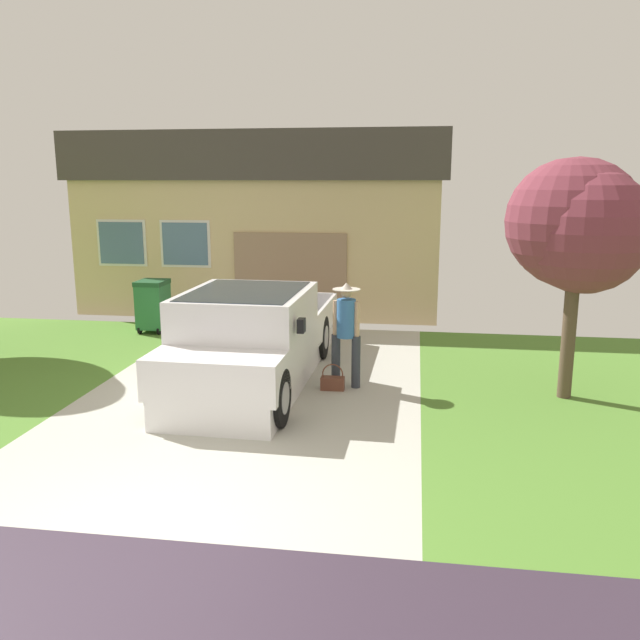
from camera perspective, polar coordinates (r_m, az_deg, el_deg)
pickup_truck at (r=10.55m, az=-6.03°, el=-1.91°), size 2.04×5.54×1.61m
person_with_hat at (r=10.39m, az=2.30°, el=-0.72°), size 0.48×0.44×1.71m
handbag at (r=10.43m, az=1.11°, el=-5.46°), size 0.37×0.18×0.43m
house_with_garage at (r=18.16m, az=-4.08°, el=8.83°), size 9.22×5.92×4.43m
front_yard_tree at (r=10.55m, az=21.55°, el=7.71°), size 2.10×2.12×3.63m
wheeled_trash_bin at (r=14.77m, az=-14.43°, el=1.36°), size 0.60×0.72×1.14m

